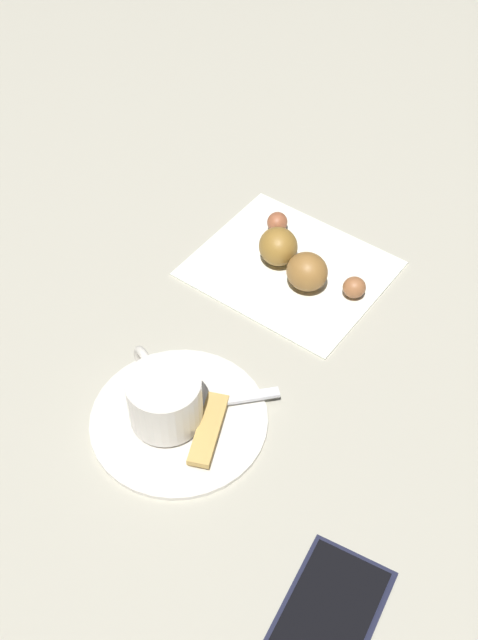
{
  "coord_description": "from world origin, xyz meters",
  "views": [
    {
      "loc": [
        0.34,
        0.35,
        0.56
      ],
      "look_at": [
        0.02,
        0.0,
        0.03
      ],
      "focal_mm": 45.06,
      "sensor_mm": 36.0,
      "label": 1
    }
  ],
  "objects_px": {
    "napkin": "(290,268)",
    "croissant": "(296,258)",
    "teaspoon": "(181,406)",
    "sugar_packet": "(209,429)",
    "saucer": "(179,418)",
    "cell_phone": "(318,636)",
    "espresso_cup": "(164,397)"
  },
  "relations": [
    {
      "from": "teaspoon",
      "to": "napkin",
      "type": "relative_size",
      "value": 0.63
    },
    {
      "from": "teaspoon",
      "to": "sugar_packet",
      "type": "distance_m",
      "value": 0.03
    },
    {
      "from": "napkin",
      "to": "cell_phone",
      "type": "height_order",
      "value": "cell_phone"
    },
    {
      "from": "sugar_packet",
      "to": "croissant",
      "type": "xyz_separation_m",
      "value": [
        -0.19,
        -0.09,
        0.01
      ]
    },
    {
      "from": "napkin",
      "to": "cell_phone",
      "type": "bearing_deg",
      "value": 48.01
    },
    {
      "from": "sugar_packet",
      "to": "napkin",
      "type": "xyz_separation_m",
      "value": [
        -0.19,
        -0.09,
        -0.01
      ]
    },
    {
      "from": "saucer",
      "to": "cell_phone",
      "type": "distance_m",
      "value": 0.21
    },
    {
      "from": "saucer",
      "to": "teaspoon",
      "type": "distance_m",
      "value": 0.01
    },
    {
      "from": "sugar_packet",
      "to": "napkin",
      "type": "bearing_deg",
      "value": -7.94
    },
    {
      "from": "teaspoon",
      "to": "cell_phone",
      "type": "height_order",
      "value": "teaspoon"
    },
    {
      "from": "sugar_packet",
      "to": "napkin",
      "type": "relative_size",
      "value": 0.39
    },
    {
      "from": "croissant",
      "to": "sugar_packet",
      "type": "bearing_deg",
      "value": 24.55
    },
    {
      "from": "croissant",
      "to": "napkin",
      "type": "bearing_deg",
      "value": -96.59
    },
    {
      "from": "cell_phone",
      "to": "teaspoon",
      "type": "bearing_deg",
      "value": -103.92
    },
    {
      "from": "espresso_cup",
      "to": "cell_phone",
      "type": "relative_size",
      "value": 0.57
    },
    {
      "from": "sugar_packet",
      "to": "napkin",
      "type": "distance_m",
      "value": 0.21
    },
    {
      "from": "croissant",
      "to": "espresso_cup",
      "type": "bearing_deg",
      "value": 13.6
    },
    {
      "from": "espresso_cup",
      "to": "cell_phone",
      "type": "height_order",
      "value": "espresso_cup"
    },
    {
      "from": "saucer",
      "to": "croissant",
      "type": "relative_size",
      "value": 1.03
    },
    {
      "from": "sugar_packet",
      "to": "cell_phone",
      "type": "height_order",
      "value": "sugar_packet"
    },
    {
      "from": "teaspoon",
      "to": "sugar_packet",
      "type": "height_order",
      "value": "teaspoon"
    },
    {
      "from": "espresso_cup",
      "to": "napkin",
      "type": "xyz_separation_m",
      "value": [
        -0.2,
        -0.06,
        -0.03
      ]
    },
    {
      "from": "teaspoon",
      "to": "croissant",
      "type": "distance_m",
      "value": 0.2
    },
    {
      "from": "napkin",
      "to": "croissant",
      "type": "relative_size",
      "value": 1.25
    },
    {
      "from": "sugar_packet",
      "to": "saucer",
      "type": "bearing_deg",
      "value": 71.46
    },
    {
      "from": "cell_phone",
      "to": "croissant",
      "type": "bearing_deg",
      "value": -132.75
    },
    {
      "from": "espresso_cup",
      "to": "cell_phone",
      "type": "distance_m",
      "value": 0.22
    },
    {
      "from": "saucer",
      "to": "teaspoon",
      "type": "xyz_separation_m",
      "value": [
        -0.01,
        -0.0,
        0.01
      ]
    },
    {
      "from": "espresso_cup",
      "to": "croissant",
      "type": "bearing_deg",
      "value": -166.4
    },
    {
      "from": "teaspoon",
      "to": "croissant",
      "type": "xyz_separation_m",
      "value": [
        -0.19,
        -0.05,
        0.01
      ]
    },
    {
      "from": "croissant",
      "to": "cell_phone",
      "type": "bearing_deg",
      "value": 47.25
    },
    {
      "from": "saucer",
      "to": "cell_phone",
      "type": "bearing_deg",
      "value": 77.44
    }
  ]
}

